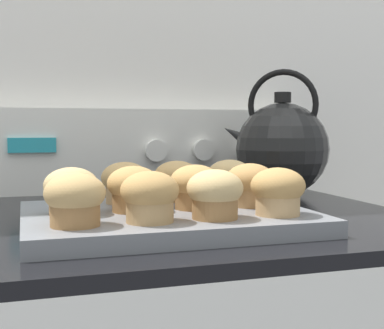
{
  "coord_description": "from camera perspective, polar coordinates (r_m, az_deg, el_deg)",
  "views": [
    {
      "loc": [
        -0.19,
        -0.46,
        1.06
      ],
      "look_at": [
        0.03,
        0.23,
        1.01
      ],
      "focal_mm": 50.0,
      "sensor_mm": 36.0,
      "label": 1
    }
  ],
  "objects": [
    {
      "name": "wall_back",
      "position": [
        1.17,
        -8.37,
        10.96
      ],
      "size": [
        8.0,
        0.05,
        2.4
      ],
      "color": "white",
      "rests_on": "ground_plane"
    },
    {
      "name": "control_panel",
      "position": [
        1.11,
        -7.72,
        1.51
      ],
      "size": [
        0.76,
        0.07,
        0.17
      ],
      "color": "white",
      "rests_on": "stove_range"
    },
    {
      "name": "muffin_pan",
      "position": [
        0.73,
        -2.81,
        -5.72
      ],
      "size": [
        0.38,
        0.29,
        0.02
      ],
      "color": "slate",
      "rests_on": "stove_range"
    },
    {
      "name": "muffin_r0_c0",
      "position": [
        0.62,
        -12.38,
        -3.61
      ],
      "size": [
        0.07,
        0.07,
        0.06
      ],
      "color": "olive",
      "rests_on": "muffin_pan"
    },
    {
      "name": "muffin_r0_c1",
      "position": [
        0.63,
        -4.53,
        -3.39
      ],
      "size": [
        0.07,
        0.07,
        0.06
      ],
      "color": "tan",
      "rests_on": "muffin_pan"
    },
    {
      "name": "muffin_r0_c2",
      "position": [
        0.65,
        2.46,
        -3.12
      ],
      "size": [
        0.07,
        0.07,
        0.06
      ],
      "color": "olive",
      "rests_on": "muffin_pan"
    },
    {
      "name": "muffin_r0_c3",
      "position": [
        0.69,
        9.14,
        -2.8
      ],
      "size": [
        0.07,
        0.07,
        0.06
      ],
      "color": "tan",
      "rests_on": "muffin_pan"
    },
    {
      "name": "muffin_r1_c0",
      "position": [
        0.7,
        -12.77,
        -2.72
      ],
      "size": [
        0.07,
        0.07,
        0.06
      ],
      "color": "olive",
      "rests_on": "muffin_pan"
    },
    {
      "name": "muffin_r1_c1",
      "position": [
        0.71,
        -6.27,
        -2.55
      ],
      "size": [
        0.07,
        0.07,
        0.06
      ],
      "color": "olive",
      "rests_on": "muffin_pan"
    },
    {
      "name": "muffin_r1_c2",
      "position": [
        0.73,
        0.36,
        -2.34
      ],
      "size": [
        0.07,
        0.07,
        0.06
      ],
      "color": "olive",
      "rests_on": "muffin_pan"
    },
    {
      "name": "muffin_r1_c3",
      "position": [
        0.76,
        6.22,
        -2.12
      ],
      "size": [
        0.07,
        0.07,
        0.06
      ],
      "color": "#A37A4C",
      "rests_on": "muffin_pan"
    },
    {
      "name": "muffin_r2_c1",
      "position": [
        0.79,
        -7.17,
        -1.87
      ],
      "size": [
        0.07,
        0.07,
        0.06
      ],
      "color": "tan",
      "rests_on": "muffin_pan"
    },
    {
      "name": "muffin_r2_c2",
      "position": [
        0.81,
        -1.63,
        -1.69
      ],
      "size": [
        0.07,
        0.07,
        0.06
      ],
      "color": "#A37A4C",
      "rests_on": "muffin_pan"
    },
    {
      "name": "muffin_r2_c3",
      "position": [
        0.84,
        4.04,
        -1.5
      ],
      "size": [
        0.07,
        0.07,
        0.06
      ],
      "color": "#A37A4C",
      "rests_on": "muffin_pan"
    },
    {
      "name": "tea_kettle",
      "position": [
        1.05,
        9.5,
        1.83
      ],
      "size": [
        0.2,
        0.18,
        0.24
      ],
      "color": "black",
      "rests_on": "stove_range"
    }
  ]
}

